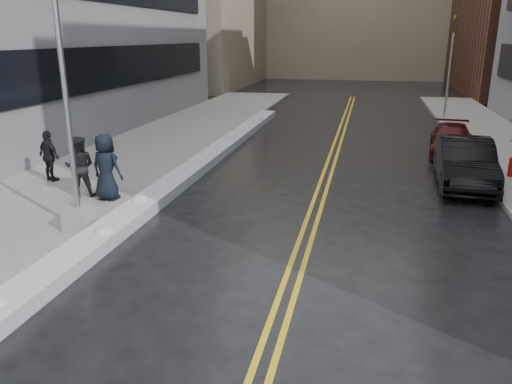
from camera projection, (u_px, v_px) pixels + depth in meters
The scene contains 13 objects.
ground at pixel (170, 282), 10.52m from camera, with size 160.00×160.00×0.00m, color black.
sidewalk_west at pixel (132, 157), 21.01m from camera, with size 5.50×50.00×0.15m, color gray.
lane_line_left at pixel (325, 170), 19.34m from camera, with size 0.12×50.00×0.01m, color gold.
lane_line_right at pixel (332, 170), 19.28m from camera, with size 0.12×50.00×0.01m, color gold.
snow_ridge at pixel (190, 172), 18.43m from camera, with size 0.90×30.00×0.34m, color silver.
lamppost at pixel (70, 139), 12.32m from camera, with size 0.65×0.65×7.62m.
fire_hydrant at pixel (512, 165), 17.79m from camera, with size 0.26×0.26×0.73m.
traffic_signal at pixel (450, 63), 30.08m from camera, with size 0.16×0.20×6.00m.
pedestrian_b at pixel (80, 167), 15.45m from camera, with size 0.92×0.72×1.89m, color black.
pedestrian_c at pixel (106, 167), 15.10m from camera, with size 1.00×0.65×2.04m, color black.
pedestrian_d at pixel (49, 156), 17.07m from camera, with size 1.03×0.43×1.76m, color black.
car_black at pixel (465, 163), 17.11m from camera, with size 1.72×4.93×1.62m, color black.
car_maroon at pixel (452, 140), 21.72m from camera, with size 1.79×4.40×1.28m, color #36080C.
Camera 1 is at (3.84, -8.85, 4.96)m, focal length 35.00 mm.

